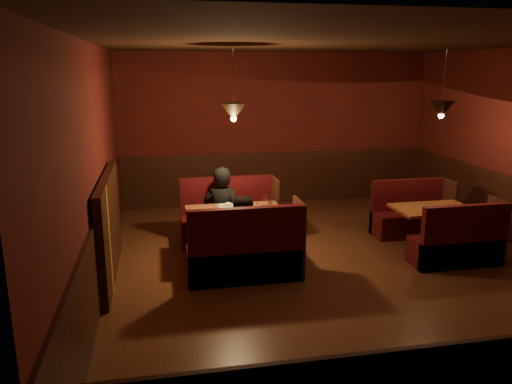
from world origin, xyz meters
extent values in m
cube|color=brown|center=(0.00, 0.00, -0.01)|extent=(6.00, 7.00, 0.01)
cube|color=#352113|center=(0.00, 0.00, 2.90)|extent=(6.00, 7.00, 0.01)
cube|color=#461517|center=(0.00, 3.50, 1.45)|extent=(6.00, 0.01, 2.90)
cube|color=#461517|center=(-3.00, 0.00, 1.45)|extent=(0.01, 7.00, 2.90)
cube|color=black|center=(0.00, 3.48, 0.50)|extent=(6.00, 0.04, 1.00)
cube|color=black|center=(-2.98, 0.00, 0.50)|extent=(0.04, 7.00, 1.00)
cube|color=black|center=(-2.92, 0.40, 0.65)|extent=(0.10, 2.20, 1.30)
cube|color=gold|center=(-2.87, -0.15, 0.65)|extent=(0.01, 0.12, 1.30)
cylinder|color=#333333|center=(-1.27, 0.63, 2.45)|extent=(0.01, 0.01, 0.80)
cone|color=black|center=(-1.27, 0.63, 2.05)|extent=(0.34, 0.34, 0.22)
sphere|color=#FFBF72|center=(-1.27, 0.63, 1.96)|extent=(0.08, 0.08, 0.08)
cylinder|color=#333333|center=(1.63, 0.47, 2.45)|extent=(0.01, 0.01, 0.80)
cone|color=black|center=(1.63, 0.47, 2.05)|extent=(0.34, 0.34, 0.22)
sphere|color=#FFBF72|center=(1.63, 0.47, 1.96)|extent=(0.08, 0.08, 0.08)
cube|color=brown|center=(-1.27, 0.63, 0.68)|extent=(1.32, 0.80, 0.05)
cylinder|color=black|center=(-1.27, 0.63, 0.33)|extent=(0.13, 0.13, 0.66)
cylinder|color=black|center=(-1.27, 0.63, 0.02)|extent=(0.53, 0.53, 0.04)
cylinder|color=silver|center=(-1.21, 0.52, 0.71)|extent=(0.26, 0.26, 0.02)
cube|color=black|center=(-1.17, 0.57, 0.74)|extent=(0.08, 0.08, 0.03)
ellipsoid|color=silver|center=(-1.23, 0.49, 0.75)|extent=(0.07, 0.07, 0.05)
cube|color=tan|center=(-1.18, 0.41, 0.74)|extent=(0.08, 0.07, 0.03)
cylinder|color=silver|center=(-1.23, 0.46, 0.73)|extent=(0.09, 0.09, 0.01)
cylinder|color=silver|center=(-1.37, 0.84, 0.71)|extent=(0.24, 0.24, 0.01)
ellipsoid|color=beige|center=(-1.33, 0.83, 0.75)|extent=(0.09, 0.09, 0.05)
cube|color=silver|center=(-1.40, 0.81, 0.72)|extent=(0.19, 0.06, 0.00)
cylinder|color=white|center=(-0.96, 0.63, 0.75)|extent=(0.05, 0.05, 0.08)
cylinder|color=white|center=(-0.81, 0.81, 0.78)|extent=(0.07, 0.07, 0.14)
cylinder|color=white|center=(-0.80, 0.47, 0.78)|extent=(0.07, 0.07, 0.14)
cylinder|color=#47230F|center=(-0.76, 0.69, 0.78)|extent=(0.06, 0.06, 0.15)
cylinder|color=#47230F|center=(-0.76, 0.69, 0.89)|extent=(0.02, 0.02, 0.07)
ellipsoid|color=white|center=(-0.95, 0.48, 0.73)|extent=(0.11, 0.11, 0.04)
cube|color=black|center=(-1.27, 1.31, 0.21)|extent=(1.41, 0.52, 0.42)
cube|color=black|center=(-1.27, 1.52, 0.49)|extent=(1.41, 0.11, 0.99)
cube|color=black|center=(-0.55, 1.31, 0.49)|extent=(0.04, 0.52, 0.99)
cube|color=black|center=(-1.27, -0.05, 0.21)|extent=(1.41, 0.52, 0.42)
cube|color=black|center=(-1.27, -0.25, 0.49)|extent=(1.41, 0.11, 0.99)
cube|color=black|center=(-0.55, -0.05, 0.49)|extent=(0.04, 0.52, 0.99)
cube|color=brown|center=(1.63, 0.47, 0.61)|extent=(1.11, 0.71, 0.04)
cylinder|color=black|center=(1.63, 0.47, 0.29)|extent=(0.12, 0.12, 0.59)
cylinder|color=black|center=(1.63, 0.47, 0.02)|extent=(0.47, 0.47, 0.03)
cube|color=black|center=(1.63, 1.08, 0.19)|extent=(1.20, 0.46, 0.38)
cube|color=black|center=(1.63, 1.26, 0.44)|extent=(1.20, 0.10, 0.88)
cube|color=black|center=(2.25, 1.08, 0.44)|extent=(0.03, 0.46, 0.88)
cube|color=black|center=(1.63, -0.13, 0.19)|extent=(1.20, 0.46, 0.38)
cube|color=black|center=(1.63, -0.31, 0.44)|extent=(1.20, 0.10, 0.88)
cube|color=black|center=(2.25, -0.13, 0.44)|extent=(0.03, 0.46, 0.88)
imported|color=black|center=(-1.37, 1.22, 0.78)|extent=(0.67, 0.57, 1.56)
imported|color=black|center=(-1.23, -0.01, 0.71)|extent=(0.83, 0.73, 1.41)
camera|label=1|loc=(-2.26, -5.89, 2.61)|focal=35.00mm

